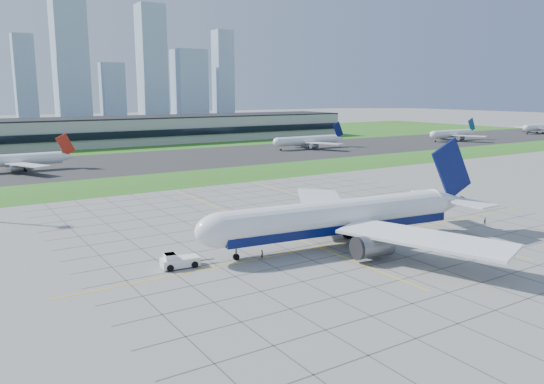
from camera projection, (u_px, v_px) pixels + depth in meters
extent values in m
plane|color=gray|center=(350.00, 238.00, 111.91)|extent=(1400.00, 1400.00, 0.00)
cube|color=#2F5F1B|center=(181.00, 179.00, 186.30)|extent=(700.00, 35.00, 0.04)
cube|color=#383838|center=(131.00, 162.00, 231.76)|extent=(700.00, 75.00, 0.04)
cube|color=#2F5F1B|center=(73.00, 142.00, 322.68)|extent=(700.00, 145.00, 0.04)
cube|color=#474744|center=(109.00, 264.00, 94.67)|extent=(0.18, 130.00, 0.02)
cube|color=#474744|center=(152.00, 257.00, 98.92)|extent=(0.18, 130.00, 0.02)
cube|color=#474744|center=(191.00, 250.00, 103.17)|extent=(0.18, 130.00, 0.02)
cube|color=#474744|center=(227.00, 244.00, 107.42)|extent=(0.18, 130.00, 0.02)
cube|color=#474744|center=(261.00, 238.00, 111.67)|extent=(0.18, 130.00, 0.02)
cube|color=#474744|center=(292.00, 232.00, 115.92)|extent=(0.18, 130.00, 0.02)
cube|color=#474744|center=(321.00, 227.00, 120.17)|extent=(0.18, 130.00, 0.02)
cube|color=#474744|center=(348.00, 223.00, 124.42)|extent=(0.18, 130.00, 0.02)
cube|color=#474744|center=(373.00, 219.00, 128.68)|extent=(0.18, 130.00, 0.02)
cube|color=#474744|center=(397.00, 214.00, 132.93)|extent=(0.18, 130.00, 0.02)
cube|color=#474744|center=(419.00, 211.00, 137.18)|extent=(0.18, 130.00, 0.02)
cube|color=#474744|center=(439.00, 207.00, 141.43)|extent=(0.18, 130.00, 0.02)
cube|color=#474744|center=(459.00, 204.00, 145.68)|extent=(0.18, 130.00, 0.02)
cube|color=#474744|center=(528.00, 299.00, 78.85)|extent=(110.00, 0.18, 0.02)
cube|color=#474744|center=(481.00, 283.00, 85.46)|extent=(110.00, 0.18, 0.02)
cube|color=#474744|center=(441.00, 269.00, 92.07)|extent=(110.00, 0.18, 0.02)
cube|color=#474744|center=(407.00, 257.00, 98.68)|extent=(110.00, 0.18, 0.02)
cube|color=#474744|center=(377.00, 247.00, 105.30)|extent=(110.00, 0.18, 0.02)
cube|color=#474744|center=(350.00, 237.00, 111.91)|extent=(110.00, 0.18, 0.02)
cube|color=#474744|center=(326.00, 229.00, 118.52)|extent=(110.00, 0.18, 0.02)
cube|color=#474744|center=(305.00, 222.00, 125.13)|extent=(110.00, 0.18, 0.02)
cube|color=#474744|center=(286.00, 216.00, 131.75)|extent=(110.00, 0.18, 0.02)
cube|color=#474744|center=(269.00, 210.00, 138.36)|extent=(110.00, 0.18, 0.02)
cube|color=#474744|center=(253.00, 204.00, 144.97)|extent=(110.00, 0.18, 0.02)
cube|color=#474744|center=(239.00, 199.00, 151.58)|extent=(110.00, 0.18, 0.02)
cube|color=#474744|center=(226.00, 195.00, 158.20)|extent=(110.00, 0.18, 0.02)
cube|color=#474744|center=(214.00, 191.00, 164.81)|extent=(110.00, 0.18, 0.02)
cube|color=yellow|center=(356.00, 240.00, 110.26)|extent=(120.00, 0.25, 0.03)
cube|color=yellow|center=(260.00, 224.00, 123.13)|extent=(0.25, 100.00, 0.03)
cube|color=yellow|center=(352.00, 210.00, 138.00)|extent=(0.25, 100.00, 0.03)
cube|color=#B7B7B2|center=(150.00, 130.00, 321.87)|extent=(260.00, 42.00, 15.00)
cube|color=black|center=(163.00, 133.00, 304.20)|extent=(260.00, 1.00, 4.00)
cube|color=black|center=(150.00, 117.00, 320.40)|extent=(260.00, 42.00, 0.80)
cube|color=#99B2C8|center=(25.00, 78.00, 540.97)|extent=(20.00, 18.00, 88.00)
cube|color=#99B2C8|center=(70.00, 49.00, 559.65)|extent=(33.00, 29.70, 150.00)
cube|color=#99B2C8|center=(113.00, 91.00, 590.67)|extent=(24.00, 21.60, 62.00)
cube|color=#99B2C8|center=(152.00, 62.00, 609.50)|extent=(29.00, 26.10, 128.00)
cube|color=#99B2C8|center=(189.00, 84.00, 638.41)|extent=(36.00, 32.40, 80.00)
cube|color=#99B2C8|center=(223.00, 74.00, 660.52)|extent=(22.00, 19.80, 105.00)
cylinder|color=white|center=(339.00, 216.00, 105.39)|extent=(50.13, 12.32, 6.48)
cube|color=#07114B|center=(339.00, 226.00, 105.77)|extent=(50.08, 11.89, 1.73)
ellipsoid|color=white|center=(222.00, 230.00, 94.71)|extent=(11.07, 7.67, 6.48)
cube|color=black|center=(209.00, 228.00, 93.59)|extent=(2.77, 3.72, 0.65)
cone|color=white|center=(448.00, 201.00, 117.64)|extent=(9.31, 7.14, 6.16)
cube|color=#07114B|center=(452.00, 169.00, 116.52)|extent=(11.76, 1.93, 13.79)
cube|color=white|center=(322.00, 202.00, 123.66)|extent=(24.58, 30.71, 1.05)
cube|color=white|center=(424.00, 238.00, 93.10)|extent=(19.15, 31.78, 1.05)
cylinder|color=slate|center=(310.00, 219.00, 116.02)|extent=(7.46, 4.91, 4.11)
cylinder|color=slate|center=(373.00, 246.00, 95.97)|extent=(7.46, 4.91, 4.11)
cylinder|color=gray|center=(236.00, 253.00, 96.74)|extent=(0.43, 0.43, 2.81)
cylinder|color=black|center=(236.00, 257.00, 96.89)|extent=(1.24, 0.68, 1.19)
cylinder|color=black|center=(351.00, 234.00, 111.76)|extent=(1.55, 1.45, 1.40)
cylinder|color=black|center=(371.00, 243.00, 105.65)|extent=(1.55, 1.45, 1.40)
cube|color=white|center=(180.00, 262.00, 92.86)|extent=(6.86, 3.81, 1.53)
cube|color=white|center=(170.00, 257.00, 91.91)|extent=(2.23, 2.62, 1.20)
cube|color=black|center=(170.00, 256.00, 91.87)|extent=(1.99, 2.37, 0.76)
cube|color=gray|center=(206.00, 260.00, 94.94)|extent=(3.27, 0.58, 0.20)
cylinder|color=black|center=(166.00, 263.00, 93.25)|extent=(1.26, 0.68, 1.20)
cylinder|color=black|center=(170.00, 268.00, 90.74)|extent=(1.26, 0.68, 1.20)
cylinder|color=black|center=(190.00, 260.00, 95.12)|extent=(1.26, 0.68, 1.20)
cylinder|color=black|center=(195.00, 264.00, 92.62)|extent=(1.26, 0.68, 1.20)
imported|color=black|center=(262.00, 254.00, 97.60)|extent=(0.70, 0.72, 1.66)
imported|color=black|center=(485.00, 221.00, 122.62)|extent=(0.95, 0.89, 1.56)
cylinder|color=white|center=(16.00, 160.00, 203.85)|extent=(33.42, 4.80, 4.80)
cube|color=red|center=(65.00, 144.00, 212.79)|extent=(7.46, 0.40, 9.15)
cube|color=white|center=(18.00, 159.00, 214.33)|extent=(13.89, 20.66, 0.40)
cube|color=white|center=(27.00, 165.00, 196.14)|extent=(13.89, 20.66, 0.40)
cylinder|color=black|center=(24.00, 169.00, 207.90)|extent=(1.00, 1.00, 1.00)
cylinder|color=black|center=(25.00, 170.00, 204.26)|extent=(1.00, 1.00, 1.00)
cylinder|color=white|center=(307.00, 140.00, 286.03)|extent=(38.60, 4.80, 4.80)
cube|color=#070C4A|center=(338.00, 130.00, 296.49)|extent=(7.46, 0.40, 9.15)
cube|color=white|center=(299.00, 140.00, 296.69)|extent=(13.89, 20.66, 0.40)
cube|color=white|center=(324.00, 143.00, 278.51)|extent=(13.89, 20.66, 0.40)
cylinder|color=black|center=(309.00, 147.00, 290.30)|extent=(1.00, 1.00, 1.00)
cylinder|color=black|center=(314.00, 148.00, 286.66)|extent=(1.00, 1.00, 1.00)
cylinder|color=white|center=(452.00, 134.00, 332.69)|extent=(33.75, 4.80, 4.80)
cube|color=navy|center=(472.00, 125.00, 341.72)|extent=(7.46, 0.40, 9.15)
cube|color=white|center=(440.00, 134.00, 343.18)|extent=(13.89, 20.66, 0.40)
cube|color=white|center=(469.00, 136.00, 324.99)|extent=(13.89, 20.66, 0.40)
cylinder|color=black|center=(452.00, 140.00, 336.75)|extent=(1.00, 1.00, 1.00)
cylinder|color=black|center=(457.00, 140.00, 333.11)|extent=(1.00, 1.00, 1.00)
cylinder|color=white|center=(538.00, 127.00, 391.49)|extent=(30.83, 4.80, 4.80)
cube|color=white|center=(526.00, 128.00, 401.87)|extent=(13.89, 20.66, 0.40)
cylinder|color=black|center=(537.00, 132.00, 395.42)|extent=(1.00, 1.00, 1.00)
cylinder|color=black|center=(543.00, 133.00, 391.78)|extent=(1.00, 1.00, 1.00)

